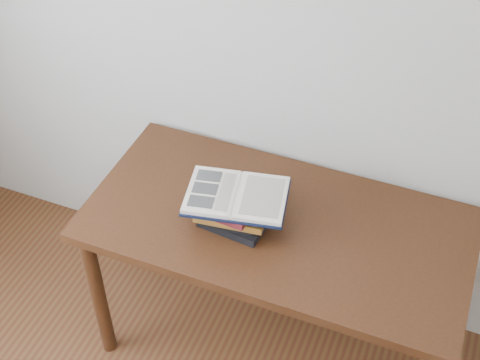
% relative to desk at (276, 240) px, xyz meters
% --- Properties ---
extents(desk, '(1.39, 0.70, 0.75)m').
position_rel_desk_xyz_m(desk, '(0.00, 0.00, 0.00)').
color(desk, '#422110').
rests_on(desk, ground).
extents(book_stack, '(0.26, 0.21, 0.12)m').
position_rel_desk_xyz_m(book_stack, '(-0.15, -0.07, 0.16)').
color(book_stack, black).
rests_on(book_stack, desk).
extents(open_book, '(0.39, 0.31, 0.03)m').
position_rel_desk_xyz_m(open_book, '(-0.13, -0.06, 0.23)').
color(open_book, black).
rests_on(open_book, book_stack).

